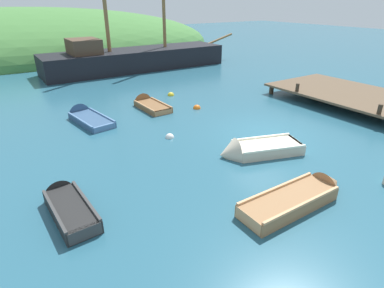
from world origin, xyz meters
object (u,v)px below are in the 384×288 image
at_px(rowboat_near_dock, 86,118).
at_px(buoy_white, 170,138).
at_px(rowboat_outer_right, 301,198).
at_px(rowboat_far, 254,151).
at_px(rowboat_center, 148,105).
at_px(rowboat_portside, 67,206).
at_px(sailing_ship, 135,62).
at_px(buoy_yellow, 171,95).
at_px(buoy_orange, 197,108).

relative_size(rowboat_near_dock, buoy_white, 9.28).
relative_size(rowboat_outer_right, buoy_white, 10.18).
height_order(rowboat_far, rowboat_center, rowboat_far).
xyz_separation_m(rowboat_near_dock, rowboat_portside, (-2.65, -7.21, 0.06)).
height_order(sailing_ship, rowboat_near_dock, sailing_ship).
height_order(rowboat_outer_right, buoy_yellow, rowboat_outer_right).
distance_m(rowboat_center, buoy_orange, 2.78).
relative_size(rowboat_center, buoy_yellow, 7.26).
bearing_deg(sailing_ship, rowboat_center, -110.29).
height_order(rowboat_portside, buoy_yellow, rowboat_portside).
bearing_deg(rowboat_outer_right, rowboat_center, 88.77).
xyz_separation_m(sailing_ship, rowboat_far, (-2.98, -17.72, -0.47)).
xyz_separation_m(rowboat_far, buoy_yellow, (1.42, 8.96, -0.14)).
bearing_deg(rowboat_outer_right, buoy_yellow, 78.59).
bearing_deg(sailing_ship, buoy_orange, -97.66).
distance_m(rowboat_portside, buoy_white, 5.80).
bearing_deg(rowboat_center, sailing_ship, -22.23).
height_order(rowboat_portside, buoy_orange, rowboat_portside).
distance_m(sailing_ship, rowboat_center, 10.71).
relative_size(rowboat_outer_right, buoy_orange, 9.17).
bearing_deg(rowboat_near_dock, buoy_orange, -114.24).
bearing_deg(sailing_ship, buoy_yellow, -99.74).
xyz_separation_m(sailing_ship, rowboat_portside, (-9.96, -17.40, -0.47)).
xyz_separation_m(rowboat_far, buoy_orange, (1.31, 5.90, -0.14)).
height_order(buoy_white, buoy_yellow, buoy_yellow).
distance_m(sailing_ship, rowboat_far, 17.98).
bearing_deg(rowboat_portside, buoy_white, -62.49).
bearing_deg(buoy_white, rowboat_outer_right, -82.11).
bearing_deg(buoy_yellow, buoy_orange, -91.95).
relative_size(rowboat_near_dock, rowboat_outer_right, 0.91).
distance_m(rowboat_far, buoy_orange, 6.05).
distance_m(rowboat_near_dock, rowboat_portside, 7.68).
distance_m(rowboat_near_dock, buoy_white, 4.93).
bearing_deg(buoy_white, buoy_orange, 39.36).
xyz_separation_m(rowboat_center, buoy_orange, (2.11, -1.81, -0.08)).
relative_size(buoy_white, buoy_yellow, 0.92).
xyz_separation_m(rowboat_outer_right, buoy_white, (-0.88, 6.33, -0.14)).
bearing_deg(rowboat_near_dock, rowboat_outer_right, -171.06).
relative_size(rowboat_center, buoy_orange, 7.09).
relative_size(rowboat_outer_right, buoy_yellow, 9.38).
distance_m(rowboat_outer_right, buoy_yellow, 12.32).
xyz_separation_m(rowboat_center, buoy_white, (-1.16, -4.49, -0.08)).
bearing_deg(rowboat_near_dock, rowboat_center, -95.27).
bearing_deg(rowboat_center, buoy_yellow, -62.21).
distance_m(rowboat_center, buoy_white, 4.64).
bearing_deg(rowboat_near_dock, buoy_white, -159.22).
bearing_deg(sailing_ship, rowboat_far, -99.18).
bearing_deg(rowboat_outer_right, rowboat_portside, 150.11).
bearing_deg(rowboat_portside, buoy_orange, -58.50).
bearing_deg(buoy_yellow, sailing_ship, 79.90).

